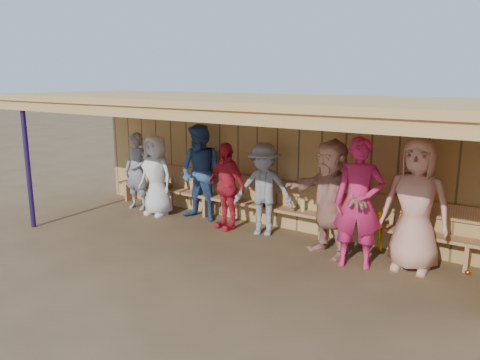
{
  "coord_description": "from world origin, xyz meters",
  "views": [
    {
      "loc": [
        4.52,
        -6.21,
        2.78
      ],
      "look_at": [
        0.0,
        0.35,
        1.05
      ],
      "focal_mm": 35.0,
      "sensor_mm": 36.0,
      "label": 1
    }
  ],
  "objects_px": {
    "player_a": "(137,171)",
    "bench": "(263,200)",
    "player_b": "(156,175)",
    "player_h": "(416,205)",
    "player_e": "(263,189)",
    "player_f": "(330,198)",
    "player_c": "(201,173)",
    "player_d": "(226,186)",
    "player_g": "(358,203)"
  },
  "relations": [
    {
      "from": "player_c",
      "to": "player_d",
      "type": "bearing_deg",
      "value": -15.97
    },
    {
      "from": "player_d",
      "to": "player_c",
      "type": "bearing_deg",
      "value": -179.19
    },
    {
      "from": "player_a",
      "to": "player_c",
      "type": "distance_m",
      "value": 1.67
    },
    {
      "from": "player_g",
      "to": "bench",
      "type": "relative_size",
      "value": 0.26
    },
    {
      "from": "player_g",
      "to": "player_f",
      "type": "bearing_deg",
      "value": 139.75
    },
    {
      "from": "player_d",
      "to": "bench",
      "type": "relative_size",
      "value": 0.22
    },
    {
      "from": "player_c",
      "to": "player_g",
      "type": "bearing_deg",
      "value": -12.43
    },
    {
      "from": "player_c",
      "to": "player_e",
      "type": "distance_m",
      "value": 1.5
    },
    {
      "from": "player_b",
      "to": "player_d",
      "type": "bearing_deg",
      "value": 2.62
    },
    {
      "from": "player_c",
      "to": "player_d",
      "type": "xyz_separation_m",
      "value": [
        0.72,
        -0.16,
        -0.14
      ]
    },
    {
      "from": "player_a",
      "to": "player_f",
      "type": "distance_m",
      "value": 4.54
    },
    {
      "from": "player_d",
      "to": "player_h",
      "type": "distance_m",
      "value": 3.44
    },
    {
      "from": "player_f",
      "to": "player_a",
      "type": "bearing_deg",
      "value": -159.2
    },
    {
      "from": "player_c",
      "to": "player_a",
      "type": "bearing_deg",
      "value": -178.05
    },
    {
      "from": "player_d",
      "to": "player_e",
      "type": "bearing_deg",
      "value": 19.57
    },
    {
      "from": "player_g",
      "to": "player_a",
      "type": "bearing_deg",
      "value": 158.49
    },
    {
      "from": "player_e",
      "to": "player_f",
      "type": "relative_size",
      "value": 0.9
    },
    {
      "from": "player_e",
      "to": "player_h",
      "type": "relative_size",
      "value": 0.85
    },
    {
      "from": "player_c",
      "to": "player_e",
      "type": "xyz_separation_m",
      "value": [
        1.49,
        -0.08,
        -0.12
      ]
    },
    {
      "from": "player_c",
      "to": "player_f",
      "type": "xyz_separation_m",
      "value": [
        2.88,
        -0.31,
        -0.02
      ]
    },
    {
      "from": "player_e",
      "to": "bench",
      "type": "relative_size",
      "value": 0.22
    },
    {
      "from": "player_e",
      "to": "player_g",
      "type": "bearing_deg",
      "value": -31.11
    },
    {
      "from": "player_d",
      "to": "player_e",
      "type": "distance_m",
      "value": 0.78
    },
    {
      "from": "player_e",
      "to": "player_g",
      "type": "xyz_separation_m",
      "value": [
        1.93,
        -0.47,
        0.14
      ]
    },
    {
      "from": "player_a",
      "to": "bench",
      "type": "distance_m",
      "value": 2.96
    },
    {
      "from": "player_a",
      "to": "player_c",
      "type": "xyz_separation_m",
      "value": [
        1.66,
        0.16,
        0.12
      ]
    },
    {
      "from": "player_a",
      "to": "player_h",
      "type": "distance_m",
      "value": 5.82
    },
    {
      "from": "player_d",
      "to": "player_e",
      "type": "relative_size",
      "value": 0.97
    },
    {
      "from": "player_c",
      "to": "player_f",
      "type": "relative_size",
      "value": 1.02
    },
    {
      "from": "player_b",
      "to": "player_g",
      "type": "xyz_separation_m",
      "value": [
        4.42,
        -0.29,
        0.15
      ]
    },
    {
      "from": "player_b",
      "to": "player_c",
      "type": "height_order",
      "value": "player_c"
    },
    {
      "from": "player_a",
      "to": "player_g",
      "type": "distance_m",
      "value": 5.1
    },
    {
      "from": "player_a",
      "to": "bench",
      "type": "relative_size",
      "value": 0.22
    },
    {
      "from": "player_c",
      "to": "player_d",
      "type": "relative_size",
      "value": 1.17
    },
    {
      "from": "player_e",
      "to": "player_b",
      "type": "bearing_deg",
      "value": 166.55
    },
    {
      "from": "player_f",
      "to": "player_h",
      "type": "relative_size",
      "value": 0.95
    },
    {
      "from": "player_d",
      "to": "player_f",
      "type": "bearing_deg",
      "value": 9.42
    },
    {
      "from": "player_b",
      "to": "player_h",
      "type": "relative_size",
      "value": 0.84
    },
    {
      "from": "player_h",
      "to": "bench",
      "type": "bearing_deg",
      "value": 168.21
    },
    {
      "from": "bench",
      "to": "player_h",
      "type": "bearing_deg",
      "value": -9.65
    },
    {
      "from": "bench",
      "to": "player_b",
      "type": "bearing_deg",
      "value": -165.96
    },
    {
      "from": "player_g",
      "to": "player_c",
      "type": "bearing_deg",
      "value": 153.84
    },
    {
      "from": "player_a",
      "to": "player_b",
      "type": "distance_m",
      "value": 0.68
    },
    {
      "from": "player_a",
      "to": "player_h",
      "type": "height_order",
      "value": "player_h"
    },
    {
      "from": "player_b",
      "to": "player_d",
      "type": "relative_size",
      "value": 1.02
    },
    {
      "from": "player_c",
      "to": "player_e",
      "type": "bearing_deg",
      "value": -6.34
    },
    {
      "from": "player_c",
      "to": "bench",
      "type": "height_order",
      "value": "player_c"
    },
    {
      "from": "player_a",
      "to": "player_e",
      "type": "bearing_deg",
      "value": -5.51
    },
    {
      "from": "player_e",
      "to": "player_f",
      "type": "bearing_deg",
      "value": -27.07
    },
    {
      "from": "player_e",
      "to": "player_h",
      "type": "xyz_separation_m",
      "value": [
        2.66,
        -0.11,
        0.15
      ]
    }
  ]
}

